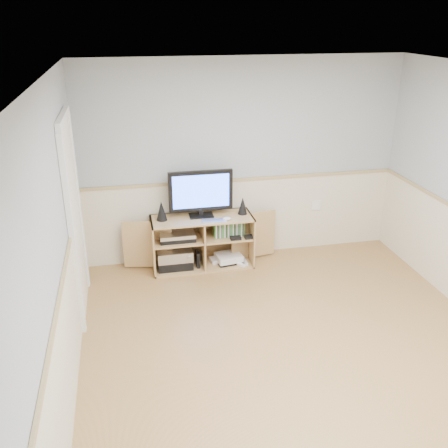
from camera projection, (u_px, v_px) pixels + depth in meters
The scene contains 11 objects.
room at pixel (296, 232), 4.25m from camera, with size 4.04×4.54×2.54m.
media_cabinet at pixel (202, 240), 6.23m from camera, with size 1.94×0.47×0.65m.
monitor at pixel (201, 192), 5.98m from camera, with size 0.77×0.18×0.58m.
speaker_left at pixel (161, 211), 5.93m from camera, with size 0.13×0.13×0.24m, color black.
speaker_right at pixel (243, 206), 6.13m from camera, with size 0.12×0.12×0.22m, color black.
keyboard at pixel (214, 221), 5.95m from camera, with size 0.29×0.12×0.01m, color silver.
mouse at pixel (227, 219), 5.97m from camera, with size 0.10×0.06×0.04m, color white.
av_components at pixel (176, 252), 6.16m from camera, with size 0.51×0.32×0.47m.
game_consoles at pixel (228, 258), 6.33m from camera, with size 0.46×0.30×0.11m.
game_cases at pixel (229, 228), 6.16m from camera, with size 0.38×0.14×0.19m, color #3F8C3F.
wall_outlet at pixel (316, 205), 6.59m from camera, with size 0.12×0.03×0.12m, color white.
Camera 1 is at (-1.44, -3.56, 2.93)m, focal length 40.00 mm.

